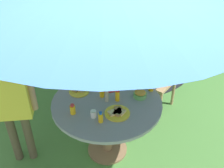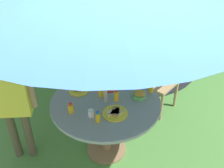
# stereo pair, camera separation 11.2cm
# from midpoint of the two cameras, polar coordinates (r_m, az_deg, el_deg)

# --- Properties ---
(ground_plane) EXTENTS (10.00, 10.00, 0.02)m
(ground_plane) POSITION_cam_midpoint_polar(r_m,az_deg,el_deg) (3.22, -2.18, -14.20)
(ground_plane) COLOR #477A38
(garden_table) EXTENTS (1.14, 1.14, 0.73)m
(garden_table) POSITION_cam_midpoint_polar(r_m,az_deg,el_deg) (2.80, -2.44, -6.11)
(garden_table) COLOR brown
(garden_table) RESTS_ON ground_plane
(wooden_chair) EXTENTS (0.62, 0.61, 0.97)m
(wooden_chair) POSITION_cam_midpoint_polar(r_m,az_deg,el_deg) (3.61, 9.17, 2.74)
(wooden_chair) COLOR tan
(wooden_chair) RESTS_ON ground_plane
(dome_tent) EXTENTS (2.14, 2.14, 1.66)m
(dome_tent) POSITION_cam_midpoint_polar(r_m,az_deg,el_deg) (4.49, 3.89, 13.64)
(dome_tent) COLOR teal
(dome_tent) RESTS_ON ground_plane
(child_in_white_shirt) EXTENTS (0.29, 0.38, 1.20)m
(child_in_white_shirt) POSITION_cam_midpoint_polar(r_m,az_deg,el_deg) (3.29, 3.91, 4.52)
(child_in_white_shirt) COLOR navy
(child_in_white_shirt) RESTS_ON ground_plane
(child_in_yellow_shirt) EXTENTS (0.48, 0.25, 1.44)m
(child_in_yellow_shirt) POSITION_cam_midpoint_polar(r_m,az_deg,el_deg) (2.72, -22.74, -1.77)
(child_in_yellow_shirt) COLOR brown
(child_in_yellow_shirt) RESTS_ON ground_plane
(snack_bowl) EXTENTS (0.14, 0.14, 0.08)m
(snack_bowl) POSITION_cam_midpoint_polar(r_m,az_deg,el_deg) (2.75, 4.78, -2.21)
(snack_bowl) COLOR #66B259
(snack_bowl) RESTS_ON garden_table
(plate_back_edge) EXTENTS (0.25, 0.25, 0.03)m
(plate_back_edge) POSITION_cam_midpoint_polar(r_m,az_deg,el_deg) (2.55, -0.30, -6.25)
(plate_back_edge) COLOR yellow
(plate_back_edge) RESTS_ON garden_table
(plate_center_front) EXTENTS (0.26, 0.26, 0.03)m
(plate_center_front) POSITION_cam_midpoint_polar(r_m,az_deg,el_deg) (2.92, -2.00, -0.29)
(plate_center_front) COLOR red
(plate_center_front) RESTS_ON garden_table
(plate_far_left) EXTENTS (0.22, 0.22, 0.03)m
(plate_far_left) POSITION_cam_midpoint_polar(r_m,az_deg,el_deg) (2.86, -8.47, -1.53)
(plate_far_left) COLOR yellow
(plate_far_left) RESTS_ON garden_table
(juice_bottle_near_left) EXTENTS (0.05, 0.05, 0.11)m
(juice_bottle_near_left) POSITION_cam_midpoint_polar(r_m,az_deg,el_deg) (2.44, -3.98, -7.28)
(juice_bottle_near_left) COLOR yellow
(juice_bottle_near_left) RESTS_ON garden_table
(juice_bottle_near_right) EXTENTS (0.05, 0.05, 0.11)m
(juice_bottle_near_right) POSITION_cam_midpoint_polar(r_m,az_deg,el_deg) (2.75, -3.56, -1.86)
(juice_bottle_near_right) COLOR yellow
(juice_bottle_near_right) RESTS_ON garden_table
(juice_bottle_far_right) EXTENTS (0.05, 0.05, 0.12)m
(juice_bottle_far_right) POSITION_cam_midpoint_polar(r_m,az_deg,el_deg) (3.09, -4.98, 2.70)
(juice_bottle_far_right) COLOR yellow
(juice_bottle_far_right) RESTS_ON garden_table
(juice_bottle_center_back) EXTENTS (0.05, 0.05, 0.11)m
(juice_bottle_center_back) POSITION_cam_midpoint_polar(r_m,az_deg,el_deg) (2.56, -9.97, -5.49)
(juice_bottle_center_back) COLOR yellow
(juice_bottle_center_back) RESTS_ON garden_table
(juice_bottle_mid_left) EXTENTS (0.06, 0.06, 0.13)m
(juice_bottle_mid_left) POSITION_cam_midpoint_polar(r_m,az_deg,el_deg) (2.85, 7.23, -0.40)
(juice_bottle_mid_left) COLOR yellow
(juice_bottle_mid_left) RESTS_ON garden_table
(juice_bottle_mid_right) EXTENTS (0.05, 0.05, 0.13)m
(juice_bottle_mid_right) POSITION_cam_midpoint_polar(r_m,az_deg,el_deg) (2.68, -0.19, -2.56)
(juice_bottle_mid_right) COLOR yellow
(juice_bottle_mid_right) RESTS_ON garden_table
(cup_near) EXTENTS (0.06, 0.06, 0.07)m
(cup_near) POSITION_cam_midpoint_polar(r_m,az_deg,el_deg) (2.51, -5.52, -6.53)
(cup_near) COLOR white
(cup_near) RESTS_ON garden_table
(cup_far) EXTENTS (0.06, 0.06, 0.07)m
(cup_far) POSITION_cam_midpoint_polar(r_m,az_deg,el_deg) (2.97, 2.47, 0.93)
(cup_far) COLOR #4C99D8
(cup_far) RESTS_ON garden_table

